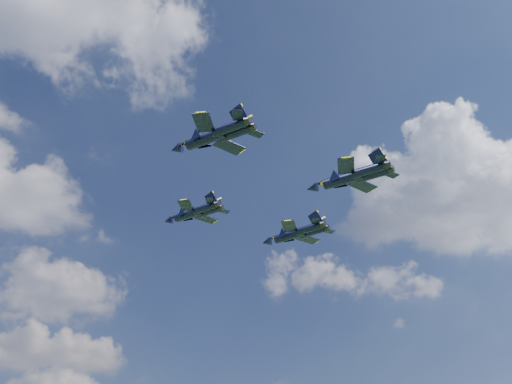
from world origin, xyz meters
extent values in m
cylinder|color=black|center=(-2.03, 20.79, 56.37)|extent=(5.59, 7.95, 1.65)
cone|color=black|center=(-4.71, 25.38, 56.37)|extent=(2.55, 2.84, 1.56)
ellipsoid|color=brown|center=(-3.55, 23.40, 56.88)|extent=(2.10, 2.72, 0.75)
cube|color=black|center=(-3.95, 17.54, 56.37)|extent=(4.46, 4.79, 0.16)
cube|color=black|center=(1.75, 20.87, 56.37)|extent=(4.52, 2.97, 0.16)
cube|color=black|center=(-0.70, 13.81, 56.37)|extent=(2.33, 2.59, 0.13)
cube|color=black|center=(3.41, 16.22, 56.37)|extent=(2.25, 1.46, 0.13)
cube|color=black|center=(0.11, 15.14, 57.66)|extent=(1.93, 2.07, 2.76)
cube|color=black|center=(1.85, 16.16, 57.66)|extent=(1.55, 2.64, 2.76)
cylinder|color=black|center=(-8.54, -2.05, 58.11)|extent=(6.66, 9.11, 1.91)
cone|color=black|center=(-11.79, 3.17, 58.11)|extent=(2.99, 3.29, 1.80)
ellipsoid|color=brown|center=(-10.39, 0.92, 58.70)|extent=(2.48, 3.12, 0.87)
cube|color=black|center=(-10.66, -5.87, 58.11)|extent=(5.10, 5.56, 0.19)
cube|color=black|center=(-4.18, -1.84, 58.11)|extent=(5.28, 3.55, 0.19)
cube|color=black|center=(-6.80, -10.08, 58.11)|extent=(2.65, 3.00, 0.15)
cube|color=black|center=(-2.11, -7.17, 58.11)|extent=(2.65, 1.76, 0.15)
cube|color=black|center=(-5.89, -8.52, 59.60)|extent=(2.29, 2.34, 3.19)
cube|color=black|center=(-3.91, -7.29, 59.60)|extent=(1.81, 3.02, 3.19)
cylinder|color=black|center=(18.69, 16.47, 54.73)|extent=(5.83, 8.95, 1.83)
cone|color=black|center=(15.97, 21.70, 54.73)|extent=(2.75, 3.14, 1.73)
ellipsoid|color=brown|center=(17.14, 19.45, 55.29)|extent=(2.22, 3.04, 0.83)
cube|color=black|center=(16.38, 12.99, 54.73)|extent=(5.04, 5.26, 0.18)
cube|color=black|center=(22.87, 16.36, 54.73)|extent=(4.90, 3.07, 0.18)
cube|color=black|center=(19.76, 8.68, 54.73)|extent=(2.64, 2.87, 0.14)
cube|color=black|center=(24.45, 11.11, 54.73)|extent=(2.45, 1.55, 0.14)
cube|color=black|center=(20.74, 10.10, 56.15)|extent=(2.03, 2.38, 3.06)
cube|color=black|center=(22.72, 11.13, 56.15)|extent=(1.69, 2.96, 3.06)
cylinder|color=black|center=(15.19, -6.85, 54.60)|extent=(6.39, 8.94, 1.86)
cone|color=black|center=(12.10, -1.70, 54.60)|extent=(2.89, 3.21, 1.76)
ellipsoid|color=brown|center=(13.43, -3.92, 55.17)|extent=(2.39, 3.06, 0.85)
cube|color=black|center=(13.06, -10.54, 54.60)|extent=(5.02, 5.42, 0.19)
cube|color=black|center=(19.45, -6.71, 54.60)|extent=(5.12, 3.40, 0.19)
cube|color=black|center=(16.77, -14.71, 54.60)|extent=(2.61, 2.93, 0.14)
cube|color=black|center=(21.38, -11.94, 54.60)|extent=(2.56, 1.68, 0.14)
cube|color=black|center=(17.67, -13.20, 56.05)|extent=(2.20, 2.31, 3.12)
cube|color=black|center=(19.62, -12.03, 56.05)|extent=(1.76, 2.97, 3.12)
camera|label=1|loc=(-37.43, -73.00, 3.57)|focal=40.00mm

